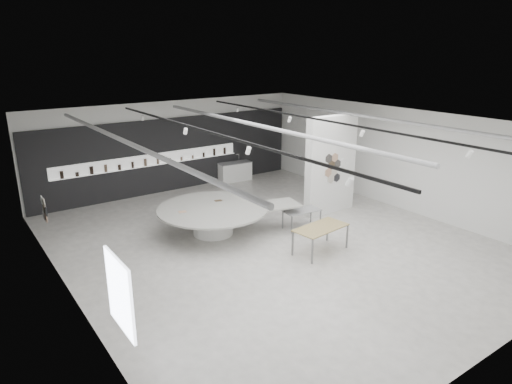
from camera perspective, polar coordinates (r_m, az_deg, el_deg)
room at (r=13.79m, az=1.59°, el=1.55°), size 12.02×14.02×3.82m
back_wall_display at (r=19.74m, az=-10.62°, el=4.57°), size 11.80×0.27×3.10m
partition_column at (r=16.88m, az=9.33°, el=3.35°), size 2.20×0.38×3.60m
display_island at (r=15.03m, az=-5.12°, el=-3.08°), size 4.89×4.28×0.92m
sample_table_wood at (r=13.74m, az=8.11°, el=-4.58°), size 1.79×1.05×0.80m
sample_table_stone at (r=15.52m, az=5.76°, el=-2.46°), size 1.30×0.75×0.64m
kitchen_counter at (r=21.06m, az=-2.63°, el=2.57°), size 1.58×0.74×1.21m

